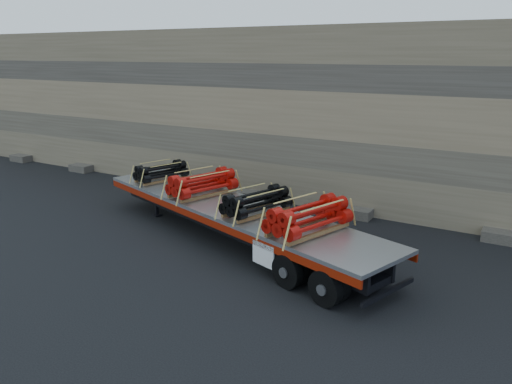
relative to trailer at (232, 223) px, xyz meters
The scene contains 7 objects.
ground 0.98m from the trailer, 22.93° to the right, with size 120.00×120.00×0.00m, color black.
rock_wall 6.88m from the trailer, 83.53° to the left, with size 44.00×3.00×7.00m, color #7A6B54.
trailer is the anchor object (origin of this frame).
bundle_front 4.43m from the trailer, 161.93° to the left, with size 0.96×1.93×0.68m, color black, non-canonical shape.
bundle_midfront 1.90m from the trailer, 161.93° to the left, with size 1.15×2.30×0.82m, color #B11009, non-canonical shape.
bundle_midrear 1.56m from the trailer, 18.07° to the right, with size 1.05×2.10×0.75m, color black, non-canonical shape.
bundle_rear 3.53m from the trailer, 18.07° to the right, with size 1.21×2.42×0.86m, color #B11009, non-canonical shape.
Camera 1 is at (7.83, -12.64, 5.99)m, focal length 35.00 mm.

